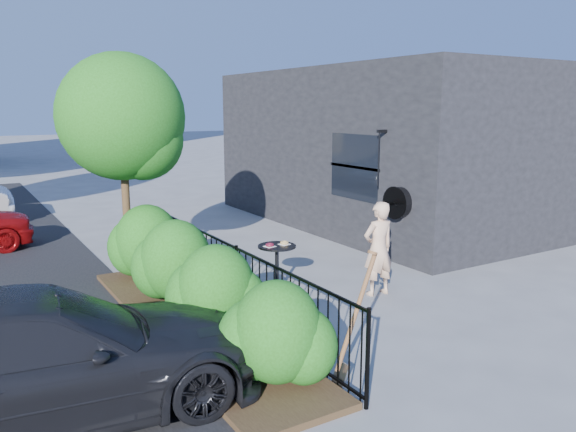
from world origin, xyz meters
TOP-DOWN VIEW (x-y plane):
  - ground at (0.00, 0.00)m, footprint 120.00×120.00m
  - shop_building at (5.50, 4.50)m, footprint 6.22×9.00m
  - fence at (-1.50, 0.00)m, footprint 0.05×6.05m
  - planting_bed at (-2.20, 0.00)m, footprint 1.30×6.00m
  - shrubs at (-2.10, 0.10)m, footprint 1.10×5.60m
  - patio_tree at (-2.24, 2.76)m, footprint 2.20×2.20m
  - cafe_table at (-0.40, 0.72)m, footprint 0.64×0.64m
  - woman at (0.96, -0.26)m, footprint 0.58×0.40m
  - shovel at (-1.26, -2.44)m, footprint 0.55×0.20m
  - car_darkgrey at (-4.39, -1.45)m, footprint 4.66×2.20m

SIDE VIEW (x-z plane):
  - ground at x=0.00m, z-range 0.00..0.00m
  - planting_bed at x=-2.20m, z-range 0.00..0.08m
  - cafe_table at x=-0.40m, z-range 0.13..0.98m
  - fence at x=-1.50m, z-range 0.01..1.11m
  - car_darkgrey at x=-4.39m, z-range 0.00..1.31m
  - shovel at x=-1.26m, z-range -0.09..1.45m
  - shrubs at x=-2.10m, z-range 0.08..1.32m
  - woman at x=0.96m, z-range 0.00..1.57m
  - shop_building at x=5.50m, z-range 0.00..4.00m
  - patio_tree at x=-2.24m, z-range 0.79..4.73m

